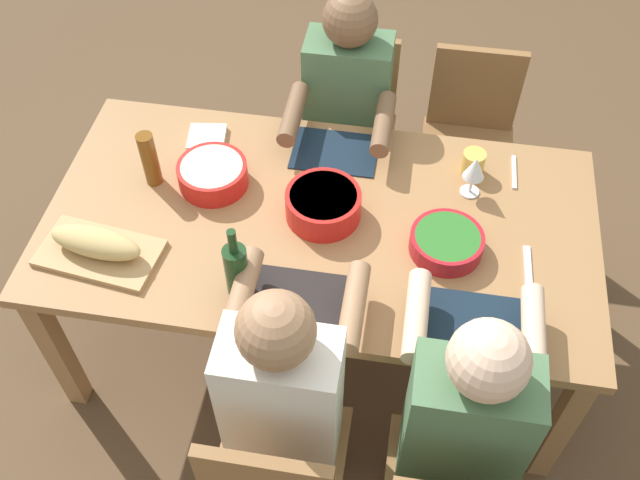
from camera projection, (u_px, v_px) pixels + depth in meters
name	position (u px, v px, depth m)	size (l,w,h in m)	color
ground_plane	(320.00, 333.00, 3.07)	(8.00, 8.00, 0.00)	brown
dining_table	(320.00, 234.00, 2.56)	(1.92, 1.01, 0.74)	#9E7044
chair_near_left	(469.00, 133.00, 3.16)	(0.40, 0.40, 0.85)	olive
diner_far_left	(464.00, 417.00, 2.08)	(0.41, 0.53, 1.20)	#2D2D38
chair_near_center	(350.00, 120.00, 3.21)	(0.40, 0.40, 0.85)	olive
diner_near_center	(346.00, 110.00, 2.93)	(0.41, 0.53, 1.20)	#2D2D38
chair_far_center	(276.00, 477.00, 2.18)	(0.40, 0.40, 0.85)	olive
diner_far_center	(285.00, 390.00, 2.13)	(0.41, 0.53, 1.20)	#2D2D38
serving_bowl_pasta	(213.00, 173.00, 2.57)	(0.25, 0.25, 0.09)	red
serving_bowl_greens	(447.00, 242.00, 2.38)	(0.25, 0.25, 0.07)	#B21923
serving_bowl_salad	(323.00, 203.00, 2.47)	(0.26, 0.26, 0.10)	red
cutting_board	(100.00, 253.00, 2.39)	(0.40, 0.22, 0.02)	tan
bread_loaf	(96.00, 243.00, 2.35)	(0.32, 0.11, 0.09)	tan
wine_bottle	(236.00, 269.00, 2.23)	(0.08, 0.08, 0.29)	#193819
beer_bottle	(150.00, 159.00, 2.53)	(0.06, 0.06, 0.22)	brown
wine_glass	(475.00, 169.00, 2.49)	(0.08, 0.08, 0.17)	silver
cup_near_left	(473.00, 163.00, 2.61)	(0.08, 0.08, 0.09)	gold
fork_near_left	(514.00, 172.00, 2.64)	(0.02, 0.17, 0.01)	silver
placemat_far_left	(470.00, 322.00, 2.23)	(0.32, 0.23, 0.01)	#142333
placemat_near_center	(335.00, 152.00, 2.71)	(0.32, 0.23, 0.01)	#142333
placemat_far_center	(302.00, 300.00, 2.28)	(0.32, 0.23, 0.01)	black
carving_knife	(528.00, 273.00, 2.35)	(0.23, 0.02, 0.01)	silver
napkin_stack	(207.00, 138.00, 2.75)	(0.14, 0.14, 0.02)	white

